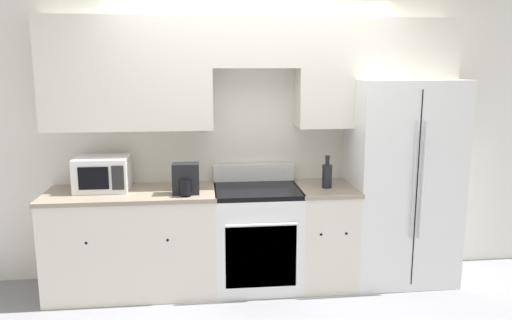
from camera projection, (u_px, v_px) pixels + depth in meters
name	position (u px, v px, depth m)	size (l,w,h in m)	color
ground_plane	(260.00, 300.00, 4.19)	(12.00, 12.00, 0.00)	gray
wall_back	(253.00, 108.00, 4.46)	(8.00, 0.39, 2.60)	silver
lower_cabinets_left	(133.00, 241.00, 4.30)	(1.44, 0.64, 0.89)	silver
lower_cabinets_right	(324.00, 234.00, 4.48)	(0.50, 0.64, 0.89)	silver
oven_range	(257.00, 236.00, 4.41)	(0.74, 0.65, 1.05)	white
refrigerator	(400.00, 181.00, 4.51)	(0.92, 0.74, 1.82)	white
microwave	(103.00, 174.00, 4.24)	(0.44, 0.36, 0.29)	white
bottle	(327.00, 175.00, 4.33)	(0.09, 0.09, 0.28)	black
coffee_maker	(186.00, 180.00, 4.12)	(0.22, 0.21, 0.26)	black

